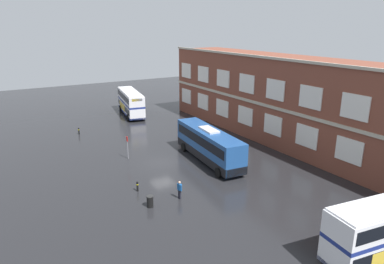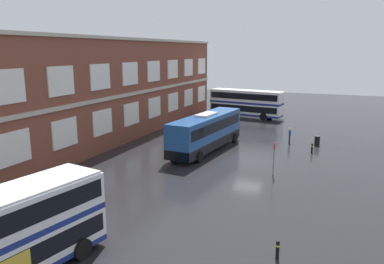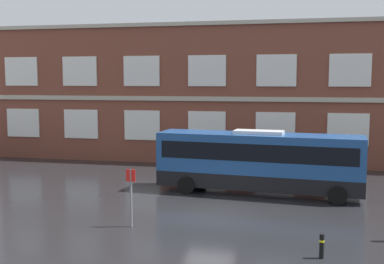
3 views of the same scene
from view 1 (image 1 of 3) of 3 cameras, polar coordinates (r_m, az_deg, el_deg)
ground_plane at (r=40.97m, az=-2.32°, el=-4.45°), size 120.00×120.00×0.00m
brick_terminal_building at (r=46.91m, az=16.75°, el=4.63°), size 48.34×8.19×11.30m
double_decker_near at (r=61.81m, az=-9.89°, el=4.76°), size 11.28×4.44×4.07m
touring_coach at (r=40.02m, az=2.73°, el=-2.07°), size 12.19×3.78×3.80m
waiting_passenger at (r=31.78m, az=-2.03°, el=-9.22°), size 0.64×0.31×1.70m
bus_stand_flag at (r=41.27m, az=-10.40°, el=-2.15°), size 0.44×0.10×2.70m
station_litter_bin at (r=30.83m, az=-6.81°, el=-11.08°), size 0.60×0.60×1.03m
safety_bollard_west at (r=52.54m, az=-17.84°, el=0.16°), size 0.19×0.19×0.95m
safety_bollard_east at (r=33.69m, az=-8.82°, el=-8.67°), size 0.19×0.19×0.95m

